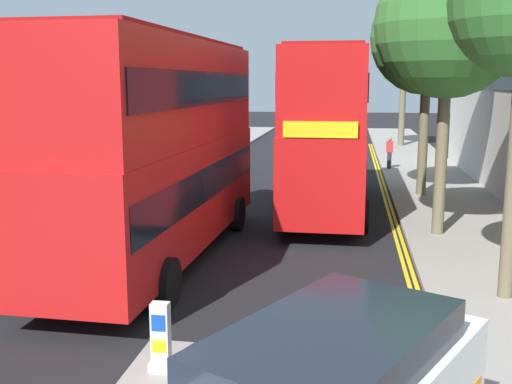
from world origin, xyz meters
TOP-DOWN VIEW (x-y plane):
  - sidewalk_right at (6.50, 16.00)m, footprint 4.00×80.00m
  - sidewalk_left at (-6.50, 16.00)m, footprint 4.00×80.00m
  - kerb_line_outer at (4.40, 14.00)m, footprint 0.10×56.00m
  - kerb_line_inner at (4.24, 14.00)m, footprint 0.10×56.00m
  - traffic_island at (0.00, 4.54)m, footprint 1.10×2.20m
  - keep_left_bollard at (0.00, 4.54)m, footprint 0.36×0.28m
  - double_decker_bus_away at (-1.93, 10.86)m, footprint 3.06×10.88m
  - double_decker_bus_oncoming at (2.07, 17.77)m, footprint 2.87×10.83m
  - pedestrian_far at (4.86, 27.90)m, footprint 0.34×0.22m
  - street_tree_mid at (5.44, 14.10)m, footprint 4.11×4.11m
  - street_tree_far at (6.38, 39.96)m, footprint 4.30×4.30m
  - street_tree_distant at (5.66, 20.55)m, footprint 4.36×4.36m

SIDE VIEW (x-z plane):
  - kerb_line_outer at x=4.40m, z-range 0.00..0.01m
  - kerb_line_inner at x=4.24m, z-range 0.00..0.01m
  - traffic_island at x=0.00m, z-range 0.00..0.10m
  - sidewalk_right at x=6.50m, z-range 0.00..0.14m
  - sidewalk_left at x=-6.50m, z-range 0.00..0.14m
  - keep_left_bollard at x=0.00m, z-range 0.05..1.16m
  - pedestrian_far at x=4.86m, z-range 0.18..1.80m
  - double_decker_bus_away at x=-1.93m, z-range 0.21..5.85m
  - double_decker_bus_oncoming at x=2.07m, z-range 0.21..5.85m
  - street_tree_mid at x=5.44m, z-range 2.07..10.11m
  - street_tree_distant at x=5.66m, z-range 2.06..10.32m
  - street_tree_far at x=6.38m, z-range 2.38..11.25m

